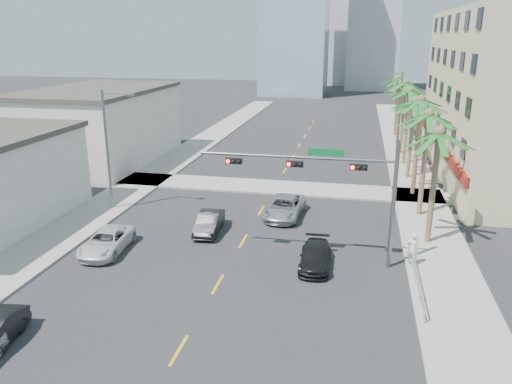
{
  "coord_description": "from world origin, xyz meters",
  "views": [
    {
      "loc": [
        6.84,
        -19.02,
        12.67
      ],
      "look_at": [
        0.92,
        9.62,
        3.5
      ],
      "focal_mm": 35.0,
      "sensor_mm": 36.0,
      "label": 1
    }
  ],
  "objects_px": {
    "car_lane_center": "(285,207)",
    "pedestrian": "(413,249)",
    "car_lane_left": "(209,223)",
    "car_parked_far": "(107,242)",
    "car_lane_right": "(315,256)",
    "traffic_signal_mast": "(336,179)"
  },
  "relations": [
    {
      "from": "car_parked_far",
      "to": "car_lane_center",
      "type": "bearing_deg",
      "value": 37.01
    },
    {
      "from": "car_lane_left",
      "to": "car_lane_right",
      "type": "distance_m",
      "value": 8.4
    },
    {
      "from": "car_lane_center",
      "to": "pedestrian",
      "type": "xyz_separation_m",
      "value": [
        8.36,
        -6.74,
        0.38
      ]
    },
    {
      "from": "car_parked_far",
      "to": "car_lane_left",
      "type": "relative_size",
      "value": 1.16
    },
    {
      "from": "traffic_signal_mast",
      "to": "car_lane_center",
      "type": "bearing_deg",
      "value": 118.41
    },
    {
      "from": "traffic_signal_mast",
      "to": "car_lane_right",
      "type": "bearing_deg",
      "value": -141.58
    },
    {
      "from": "traffic_signal_mast",
      "to": "car_parked_far",
      "type": "xyz_separation_m",
      "value": [
        -13.58,
        -1.26,
        -4.4
      ]
    },
    {
      "from": "traffic_signal_mast",
      "to": "car_lane_center",
      "type": "xyz_separation_m",
      "value": [
        -3.85,
        7.11,
        -4.34
      ]
    },
    {
      "from": "traffic_signal_mast",
      "to": "car_lane_left",
      "type": "distance_m",
      "value": 9.96
    },
    {
      "from": "car_parked_far",
      "to": "pedestrian",
      "type": "relative_size",
      "value": 2.5
    },
    {
      "from": "car_lane_right",
      "to": "pedestrian",
      "type": "relative_size",
      "value": 2.21
    },
    {
      "from": "car_parked_far",
      "to": "car_lane_center",
      "type": "relative_size",
      "value": 0.92
    },
    {
      "from": "pedestrian",
      "to": "traffic_signal_mast",
      "type": "bearing_deg",
      "value": 8.35
    },
    {
      "from": "traffic_signal_mast",
      "to": "car_parked_far",
      "type": "height_order",
      "value": "traffic_signal_mast"
    },
    {
      "from": "car_parked_far",
      "to": "pedestrian",
      "type": "xyz_separation_m",
      "value": [
        18.1,
        1.63,
        0.44
      ]
    },
    {
      "from": "traffic_signal_mast",
      "to": "pedestrian",
      "type": "distance_m",
      "value": 6.01
    },
    {
      "from": "car_lane_left",
      "to": "car_lane_center",
      "type": "relative_size",
      "value": 0.79
    },
    {
      "from": "traffic_signal_mast",
      "to": "car_lane_center",
      "type": "distance_m",
      "value": 9.18
    },
    {
      "from": "traffic_signal_mast",
      "to": "car_lane_center",
      "type": "relative_size",
      "value": 2.13
    },
    {
      "from": "car_lane_right",
      "to": "pedestrian",
      "type": "height_order",
      "value": "pedestrian"
    },
    {
      "from": "car_parked_far",
      "to": "car_lane_right",
      "type": "distance_m",
      "value": 12.69
    },
    {
      "from": "traffic_signal_mast",
      "to": "car_lane_right",
      "type": "xyz_separation_m",
      "value": [
        -0.91,
        -0.72,
        -4.45
      ]
    }
  ]
}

